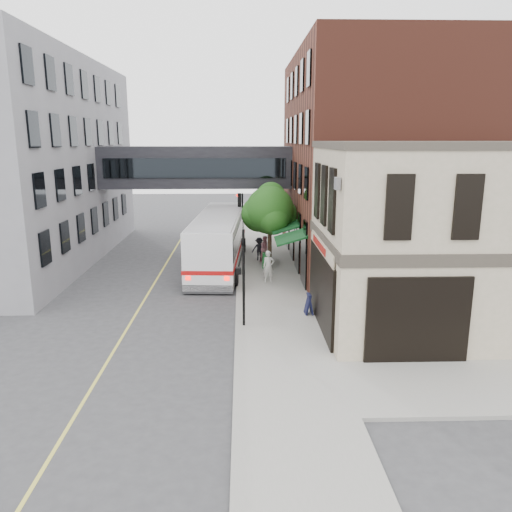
{
  "coord_description": "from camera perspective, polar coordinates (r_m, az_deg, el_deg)",
  "views": [
    {
      "loc": [
        0.33,
        -19.73,
        8.57
      ],
      "look_at": [
        1.01,
        3.5,
        3.08
      ],
      "focal_mm": 35.0,
      "sensor_mm": 36.0,
      "label": 1
    }
  ],
  "objects": [
    {
      "name": "corner_building",
      "position": [
        23.79,
        19.68,
        1.95
      ],
      "size": [
        10.19,
        8.12,
        8.45
      ],
      "color": "tan",
      "rests_on": "ground"
    },
    {
      "name": "traffic_signal_near",
      "position": [
        22.44,
        -1.52,
        -1.13
      ],
      "size": [
        0.44,
        0.22,
        4.6
      ],
      "color": "black",
      "rests_on": "sidewalk_main"
    },
    {
      "name": "lane_marking",
      "position": [
        31.4,
        -11.39,
        -2.81
      ],
      "size": [
        0.12,
        40.0,
        0.01
      ],
      "primitive_type": "cube",
      "color": "#D8CC4C",
      "rests_on": "ground"
    },
    {
      "name": "pedestrian_a",
      "position": [
        29.81,
        1.45,
        -1.21
      ],
      "size": [
        0.76,
        0.55,
        1.91
      ],
      "primitive_type": "imported",
      "rotation": [
        0.0,
        0.0,
        0.15
      ],
      "color": "silver",
      "rests_on": "sidewalk_main"
    },
    {
      "name": "pedestrian_b",
      "position": [
        34.78,
        1.09,
        0.83
      ],
      "size": [
        1.06,
        0.94,
        1.83
      ],
      "primitive_type": "imported",
      "rotation": [
        0.0,
        0.0,
        0.32
      ],
      "color": "pink",
      "rests_on": "sidewalk_main"
    },
    {
      "name": "traffic_signal_far",
      "position": [
        37.1,
        -1.77,
        5.18
      ],
      "size": [
        0.53,
        0.28,
        4.5
      ],
      "color": "black",
      "rests_on": "sidewalk_main"
    },
    {
      "name": "brick_building",
      "position": [
        36.08,
        14.08,
        10.39
      ],
      "size": [
        13.76,
        18.0,
        14.0
      ],
      "color": "#59271C",
      "rests_on": "ground"
    },
    {
      "name": "street_tree",
      "position": [
        33.33,
        1.56,
        5.25
      ],
      "size": [
        3.8,
        3.2,
        5.6
      ],
      "color": "#382619",
      "rests_on": "sidewalk_main"
    },
    {
      "name": "newspaper_box",
      "position": [
        33.18,
        1.18,
        -0.5
      ],
      "size": [
        0.52,
        0.46,
        1.02
      ],
      "primitive_type": "cube",
      "rotation": [
        0.0,
        0.0,
        -0.02
      ],
      "color": "#155E23",
      "rests_on": "sidewalk_main"
    },
    {
      "name": "pedestrian_c",
      "position": [
        35.27,
        0.37,
        0.83
      ],
      "size": [
        1.05,
        0.61,
        1.63
      ],
      "primitive_type": "imported",
      "rotation": [
        0.0,
        0.0,
        -0.0
      ],
      "color": "black",
      "rests_on": "sidewalk_main"
    },
    {
      "name": "ground",
      "position": [
        21.51,
        -2.44,
        -10.2
      ],
      "size": [
        120.0,
        120.0,
        0.0
      ],
      "primitive_type": "plane",
      "color": "#38383A",
      "rests_on": "ground"
    },
    {
      "name": "sandwich_board",
      "position": [
        24.7,
        6.06,
        -5.46
      ],
      "size": [
        0.4,
        0.59,
        1.02
      ],
      "primitive_type": "cube",
      "rotation": [
        0.0,
        0.0,
        0.06
      ],
      "color": "black",
      "rests_on": "sidewalk_main"
    },
    {
      "name": "street_sign_pole",
      "position": [
        27.54,
        -1.49,
        -0.66
      ],
      "size": [
        0.08,
        0.75,
        3.0
      ],
      "color": "gray",
      "rests_on": "sidewalk_main"
    },
    {
      "name": "skyway_bridge",
      "position": [
        37.93,
        -6.81,
        10.07
      ],
      "size": [
        14.0,
        3.18,
        3.0
      ],
      "color": "black",
      "rests_on": "ground"
    },
    {
      "name": "sidewalk_main",
      "position": [
        34.82,
        1.13,
        -0.83
      ],
      "size": [
        4.0,
        60.0,
        0.15
      ],
      "primitive_type": "cube",
      "color": "gray",
      "rests_on": "ground"
    },
    {
      "name": "bus",
      "position": [
        33.86,
        -4.27,
        2.02
      ],
      "size": [
        3.75,
        13.23,
        3.52
      ],
      "color": "white",
      "rests_on": "ground"
    }
  ]
}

